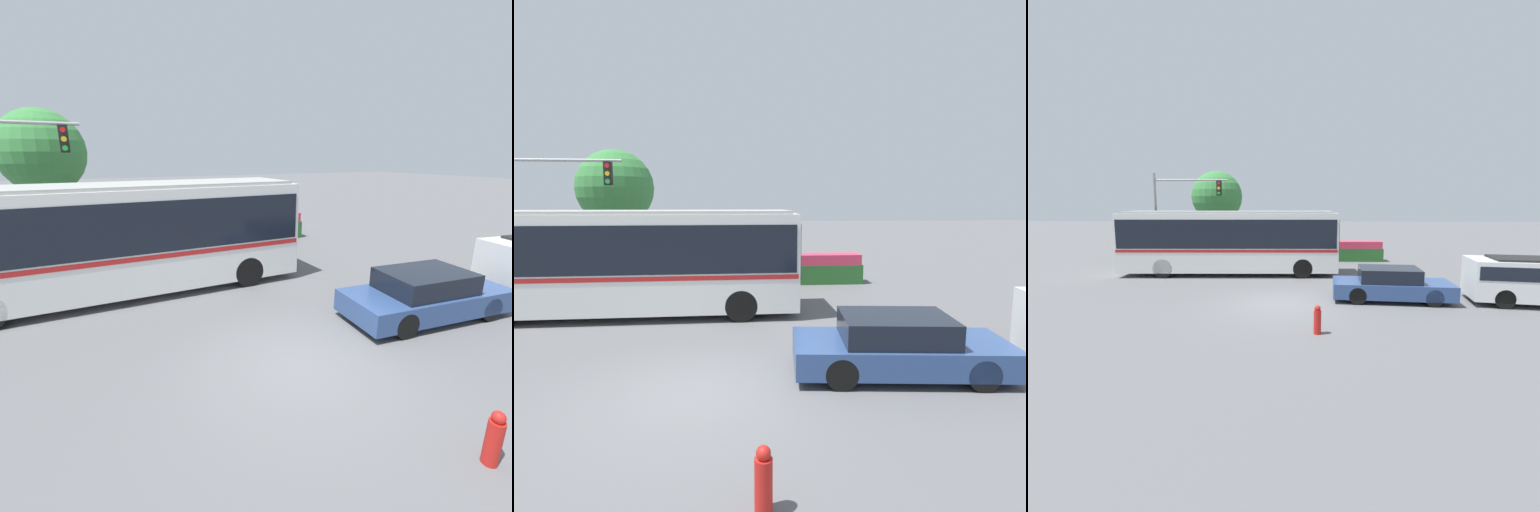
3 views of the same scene
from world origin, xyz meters
The scene contains 7 objects.
ground_plane centered at (0.00, 0.00, 0.00)m, with size 140.00×140.00×0.00m, color #5B5B5E.
city_bus centered at (-2.94, 5.84, 1.94)m, with size 11.53×2.87×3.42m.
sedan_foreground centered at (4.32, 0.60, 0.62)m, with size 4.70×2.22×1.30m.
traffic_light_pole centered at (-6.89, 8.94, 3.74)m, with size 4.66×0.24×5.71m.
flowering_hedge centered at (2.93, 10.64, 0.66)m, with size 7.04×1.00×1.33m.
street_tree_left centered at (-5.33, 13.90, 4.36)m, with size 3.82×3.82×6.29m.
fire_hydrant centered at (1.19, -3.21, 0.41)m, with size 0.22×0.22×0.86m.
Camera 3 is at (0.48, -13.11, 3.71)m, focal length 24.76 mm.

